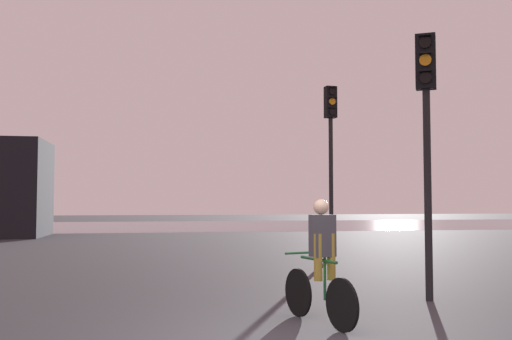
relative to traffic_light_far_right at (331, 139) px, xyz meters
name	(u,v)px	position (x,y,z in m)	size (l,w,h in m)	color
water_strip	(179,226)	(-3.46, 21.70, -3.35)	(80.00, 16.00, 0.01)	slate
traffic_light_far_right	(331,139)	(0.00, 0.00, 0.00)	(0.34, 0.36, 4.86)	black
traffic_light_near_right	(427,114)	(-0.53, -6.90, -0.34)	(0.40, 0.42, 4.32)	black
cyclist	(321,261)	(-2.74, -8.31, -2.54)	(0.62, 1.65, 1.62)	black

